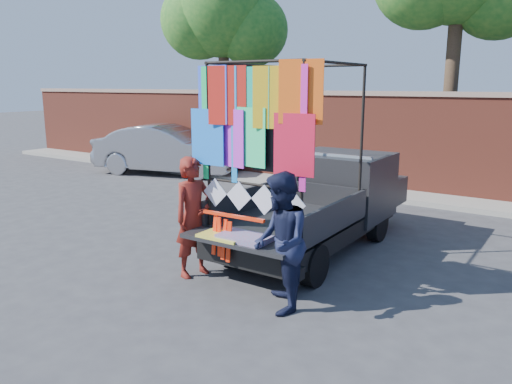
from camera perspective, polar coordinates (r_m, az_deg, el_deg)
The scene contains 9 objects.
ground at distance 7.68m, azimuth -2.03°, elevation -9.08°, with size 90.00×90.00×0.00m, color #38383A.
brick_wall at distance 13.54m, azimuth 15.62°, elevation 5.58°, with size 30.00×0.45×2.61m.
curb at distance 13.09m, azimuth 14.33°, elevation -0.19°, with size 30.00×1.20×0.12m, color gray.
tree_left at distance 17.69m, azimuth -3.89°, elevation 19.77°, with size 4.20×3.30×7.05m.
pickup_truck at distance 8.95m, azimuth 8.28°, elevation -0.85°, with size 1.96×4.92×3.09m.
sedan at distance 16.01m, azimuth -10.03°, elevation 4.79°, with size 1.62×4.64×1.53m, color #A1A2A8.
woman at distance 7.35m, azimuth -7.13°, elevation -2.86°, with size 0.65×0.43×1.78m, color maroon.
man at distance 6.18m, azimuth 2.78°, elevation -5.81°, with size 0.85×0.67×1.76m, color #151A36.
streamer_bundle at distance 6.79m, azimuth -3.40°, elevation -4.25°, with size 0.97×0.08×0.67m.
Camera 1 is at (4.20, -5.79, 2.79)m, focal length 35.00 mm.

